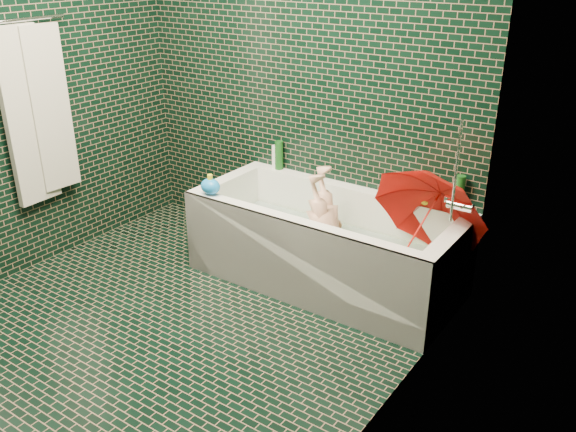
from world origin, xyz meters
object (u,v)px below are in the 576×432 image
Objects in this scene: child at (330,239)px; umbrella at (421,226)px; bath_toy at (210,186)px; rubber_duck at (427,199)px; bathtub at (324,252)px.

child is 1.36× the size of umbrella.
umbrella is 4.17× the size of bath_toy.
rubber_duck is (-0.09, 0.30, 0.04)m from umbrella.
rubber_duck is at bearing 110.33° from child.
umbrella is at bearing 2.52° from bathtub.
child is (0.03, 0.01, 0.10)m from bathtub.
umbrella is 1.34m from bath_toy.
umbrella reaches higher than bath_toy.
rubber_duck is (0.53, 0.32, 0.38)m from bathtub.
rubber_duck is 1.36m from bath_toy.
bath_toy is (-1.30, -0.32, 0.05)m from umbrella.
child is at bearing -166.78° from rubber_duck.
bath_toy reaches higher than rubber_duck.
umbrella is 5.10× the size of rubber_duck.
bath_toy reaches higher than bathtub.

